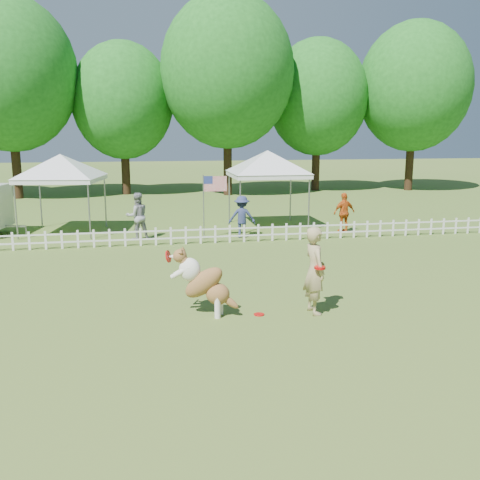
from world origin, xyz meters
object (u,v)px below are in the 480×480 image
(canopy_tent_right, at_px, (267,190))
(flag_pole, at_px, (204,207))
(spectator_c, at_px, (344,213))
(spectator_b, at_px, (242,217))
(canopy_tent_left, at_px, (63,195))
(dog, at_px, (205,283))
(frisbee_on_turf, at_px, (259,314))
(handler, at_px, (315,270))
(spectator_a, at_px, (137,216))

(canopy_tent_right, height_order, flag_pole, canopy_tent_right)
(flag_pole, relative_size, spectator_c, 1.52)
(spectator_b, bearing_deg, spectator_c, -166.64)
(canopy_tent_right, relative_size, spectator_b, 1.98)
(spectator_c, bearing_deg, canopy_tent_left, -21.30)
(dog, height_order, spectator_c, spectator_c)
(frisbee_on_turf, distance_m, flag_pole, 8.19)
(handler, xyz_separation_m, flag_pole, (-1.31, 8.18, 0.22))
(spectator_a, bearing_deg, spectator_c, 165.45)
(handler, xyz_separation_m, canopy_tent_right, (1.47, 10.27, 0.56))
(spectator_a, relative_size, spectator_b, 1.10)
(spectator_b, relative_size, spectator_c, 1.00)
(canopy_tent_right, distance_m, flag_pole, 3.49)
(handler, bearing_deg, spectator_c, -30.12)
(flag_pole, bearing_deg, spectator_c, 4.75)
(frisbee_on_turf, height_order, flag_pole, flag_pole)
(canopy_tent_left, relative_size, spectator_a, 1.74)
(handler, distance_m, spectator_c, 9.48)
(canopy_tent_left, bearing_deg, spectator_b, -9.45)
(dog, bearing_deg, canopy_tent_left, 133.01)
(canopy_tent_right, xyz_separation_m, spectator_c, (2.57, -1.69, -0.73))
(flag_pole, bearing_deg, frisbee_on_turf, -88.42)
(dog, height_order, spectator_b, spectator_b)
(frisbee_on_turf, bearing_deg, spectator_b, 81.57)
(frisbee_on_turf, relative_size, spectator_b, 0.15)
(flag_pole, relative_size, spectator_a, 1.38)
(dog, bearing_deg, flag_pole, 104.59)
(flag_pole, xyz_separation_m, spectator_a, (-2.28, 0.46, -0.31))
(frisbee_on_turf, relative_size, canopy_tent_left, 0.08)
(dog, xyz_separation_m, spectator_b, (2.32, 8.04, 0.05))
(canopy_tent_left, xyz_separation_m, spectator_a, (2.70, -1.81, -0.61))
(flag_pole, bearing_deg, dog, -96.29)
(canopy_tent_left, height_order, spectator_c, canopy_tent_left)
(canopy_tent_left, relative_size, canopy_tent_right, 0.97)
(frisbee_on_turf, relative_size, spectator_c, 0.14)
(handler, xyz_separation_m, canopy_tent_left, (-6.30, 10.45, 0.52))
(handler, bearing_deg, canopy_tent_left, 26.11)
(canopy_tent_left, distance_m, canopy_tent_right, 7.76)
(dog, xyz_separation_m, canopy_tent_right, (3.71, 10.00, 0.78))
(canopy_tent_right, height_order, spectator_a, canopy_tent_right)
(canopy_tent_right, xyz_separation_m, spectator_a, (-5.06, -1.63, -0.65))
(flag_pole, height_order, spectator_c, flag_pole)
(canopy_tent_right, height_order, spectator_b, canopy_tent_right)
(dog, distance_m, flag_pole, 7.98)
(dog, height_order, frisbee_on_turf, dog)
(canopy_tent_left, bearing_deg, frisbee_on_turf, -54.47)
(handler, height_order, canopy_tent_right, canopy_tent_right)
(spectator_c, bearing_deg, spectator_b, -7.10)
(spectator_b, bearing_deg, flag_pole, 14.82)
(canopy_tent_right, xyz_separation_m, spectator_b, (-1.40, -1.96, -0.73))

